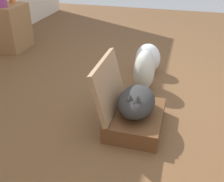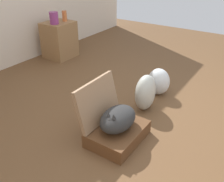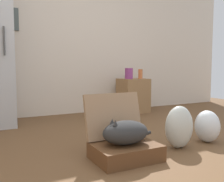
% 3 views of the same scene
% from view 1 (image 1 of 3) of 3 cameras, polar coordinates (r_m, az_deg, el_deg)
% --- Properties ---
extents(ground_plane, '(7.68, 7.68, 0.00)m').
position_cam_1_polar(ground_plane, '(2.51, 3.87, -2.09)').
color(ground_plane, brown).
rests_on(ground_plane, ground).
extents(suitcase_base, '(0.55, 0.41, 0.14)m').
position_cam_1_polar(suitcase_base, '(2.15, 5.00, -6.02)').
color(suitcase_base, brown).
rests_on(suitcase_base, ground).
extents(suitcase_lid, '(0.55, 0.14, 0.41)m').
position_cam_1_polar(suitcase_lid, '(2.05, -0.74, 1.13)').
color(suitcase_lid, '#9B7756').
rests_on(suitcase_lid, suitcase_base).
extents(cat, '(0.49, 0.28, 0.22)m').
position_cam_1_polar(cat, '(2.05, 5.17, -2.24)').
color(cat, '#2D2D2D').
rests_on(cat, suitcase_base).
extents(plastic_bag_white, '(0.30, 0.20, 0.41)m').
position_cam_1_polar(plastic_bag_white, '(2.62, 6.83, 4.30)').
color(plastic_bag_white, silver).
rests_on(plastic_bag_white, ground).
extents(plastic_bag_clear, '(0.24, 0.27, 0.33)m').
position_cam_1_polar(plastic_bag_clear, '(3.01, 7.60, 6.84)').
color(plastic_bag_clear, silver).
rests_on(plastic_bag_clear, ground).
extents(side_table, '(0.46, 0.42, 0.58)m').
position_cam_1_polar(side_table, '(3.91, -21.02, 12.48)').
color(side_table, olive).
rests_on(side_table, ground).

